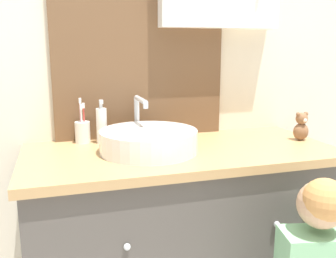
{
  "coord_description": "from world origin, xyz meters",
  "views": [
    {
      "loc": [
        -0.49,
        -1.11,
        1.28
      ],
      "look_at": [
        -0.07,
        0.26,
        0.98
      ],
      "focal_mm": 40.0,
      "sensor_mm": 36.0,
      "label": 1
    }
  ],
  "objects": [
    {
      "name": "wall_back",
      "position": [
        0.01,
        0.62,
        1.29
      ],
      "size": [
        3.2,
        0.18,
        2.5
      ],
      "color": "beige",
      "rests_on": "ground_plane"
    },
    {
      "name": "vanity_counter",
      "position": [
        0.0,
        0.31,
        0.44
      ],
      "size": [
        1.28,
        0.59,
        0.88
      ],
      "color": "#4C4742",
      "rests_on": "ground_plane"
    },
    {
      "name": "sink_basin",
      "position": [
        -0.14,
        0.31,
        0.92
      ],
      "size": [
        0.39,
        0.44,
        0.21
      ],
      "color": "white",
      "rests_on": "vanity_counter"
    },
    {
      "name": "toothbrush_holder",
      "position": [
        -0.38,
        0.53,
        0.93
      ],
      "size": [
        0.07,
        0.07,
        0.2
      ],
      "color": "silver",
      "rests_on": "vanity_counter"
    },
    {
      "name": "soap_dispenser",
      "position": [
        -0.3,
        0.5,
        0.96
      ],
      "size": [
        0.05,
        0.05,
        0.19
      ],
      "color": "white",
      "rests_on": "vanity_counter"
    },
    {
      "name": "teddy_bear",
      "position": [
        0.57,
        0.3,
        0.94
      ],
      "size": [
        0.07,
        0.06,
        0.13
      ],
      "color": "brown",
      "rests_on": "vanity_counter"
    }
  ]
}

